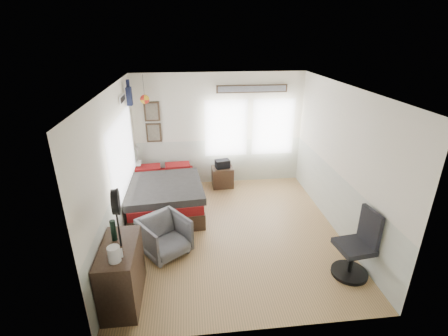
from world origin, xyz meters
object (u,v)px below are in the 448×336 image
Objects in this scene: dresser at (122,273)px; nightstand at (223,177)px; bed at (165,195)px; armchair at (165,236)px; task_chair at (357,250)px.

dresser reaches higher than nightstand.
bed is at bearing 80.19° from dresser.
dresser is 1.36× the size of armchair.
task_chair is (1.72, -3.34, 0.21)m from nightstand.
nightstand is 3.76m from task_chair.
dresser is at bearing -153.49° from armchair.
nightstand is at bearing 29.84° from bed.
armchair is 3.09m from task_chair.
bed is at bearing -147.28° from nightstand.
bed is at bearing 134.76° from task_chair.
dresser is (-0.44, -2.54, 0.13)m from bed.
task_chair is at bearing -43.31° from bed.
dresser reaches higher than armchair.
bed is 1.96× the size of task_chair.
bed is 2.58m from dresser.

